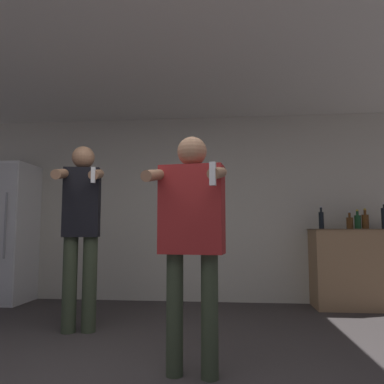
{
  "coord_description": "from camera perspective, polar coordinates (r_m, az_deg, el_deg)",
  "views": [
    {
      "loc": [
        0.6,
        -2.05,
        0.98
      ],
      "look_at": [
        0.35,
        0.52,
        1.23
      ],
      "focal_mm": 35.0,
      "sensor_mm": 36.0,
      "label": 1
    }
  ],
  "objects": [
    {
      "name": "bottle_clear_vodka",
      "position": [
        5.12,
        23.93,
        -4.08
      ],
      "size": [
        0.08,
        0.08,
        0.24
      ],
      "color": "#194723",
      "rests_on": "counter"
    },
    {
      "name": "counter",
      "position": [
        5.19,
        24.07,
        -10.57
      ],
      "size": [
        1.15,
        0.53,
        0.98
      ],
      "color": "#997551",
      "rests_on": "ground_plane"
    },
    {
      "name": "bottle_dark_rum",
      "position": [
        5.09,
        22.9,
        -4.28
      ],
      "size": [
        0.08,
        0.08,
        0.22
      ],
      "color": "#563314",
      "rests_on": "counter"
    },
    {
      "name": "person_man_side",
      "position": [
        3.81,
        -16.54,
        -4.64
      ],
      "size": [
        0.49,
        0.59,
        1.8
      ],
      "color": "#38422D",
      "rests_on": "ground_plane"
    },
    {
      "name": "bottle_red_label",
      "position": [
        5.15,
        24.9,
        -4.01
      ],
      "size": [
        0.08,
        0.08,
        0.26
      ],
      "color": "#563314",
      "rests_on": "counter"
    },
    {
      "name": "ceiling_slab",
      "position": [
        3.99,
        -3.71,
        17.95
      ],
      "size": [
        7.0,
        3.64,
        0.05
      ],
      "color": "silver",
      "rests_on": "wall_back"
    },
    {
      "name": "wall_back",
      "position": [
        5.24,
        -1.0,
        -2.43
      ],
      "size": [
        7.0,
        0.06,
        2.55
      ],
      "color": "beige",
      "rests_on": "ground_plane"
    },
    {
      "name": "bottle_amber_bourbon",
      "position": [
        5.0,
        19.1,
        -3.99
      ],
      "size": [
        0.06,
        0.06,
        0.29
      ],
      "color": "black",
      "rests_on": "counter"
    },
    {
      "name": "person_woman_foreground",
      "position": [
        2.57,
        -0.03,
        -5.41
      ],
      "size": [
        0.53,
        0.53,
        1.62
      ],
      "color": "#38422D",
      "rests_on": "ground_plane"
    },
    {
      "name": "refrigerator",
      "position": [
        5.73,
        -26.81,
        -5.52
      ],
      "size": [
        0.72,
        0.66,
        1.87
      ],
      "color": "white",
      "rests_on": "ground_plane"
    }
  ]
}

